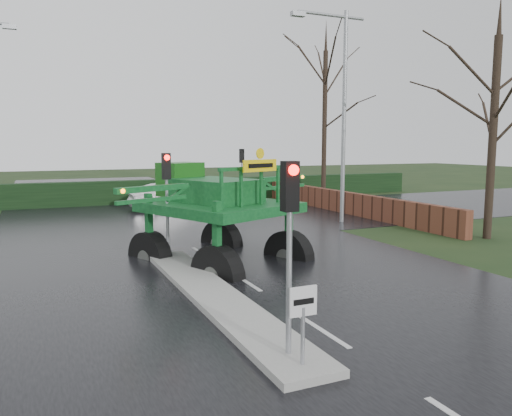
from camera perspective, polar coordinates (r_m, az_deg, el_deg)
name	(u,v)px	position (r m, az deg, el deg)	size (l,w,h in m)	color
ground	(322,331)	(10.59, 7.53, -13.81)	(140.00, 140.00, 0.00)	black
road_main	(185,243)	(19.50, -8.07, -4.01)	(14.00, 80.00, 0.02)	black
road_cross	(152,221)	(25.23, -11.84, -1.52)	(80.00, 12.00, 0.02)	black
median_island	(213,295)	(12.61, -4.91, -9.88)	(1.20, 10.00, 0.16)	gray
hedge_row	(124,192)	(32.95, -14.85, 1.73)	(44.00, 0.90, 1.50)	black
brick_wall	(332,200)	(29.20, 8.69, 0.91)	(0.40, 20.00, 1.20)	#592D1E
keep_left_sign	(303,313)	(8.39, 5.40, -11.82)	(0.50, 0.07, 1.35)	gray
traffic_signal_near	(290,216)	(8.45, 3.88, -0.97)	(0.26, 0.33, 3.52)	gray
traffic_signal_mid	(167,182)	(16.41, -10.17, 2.94)	(0.26, 0.33, 3.52)	gray
traffic_signal_far	(242,164)	(30.75, -1.64, 5.03)	(0.26, 0.33, 3.52)	gray
street_light_right	(339,98)	(24.51, 9.46, 12.32)	(3.85, 0.30, 10.00)	gray
tree_right_near	(494,109)	(22.11, 25.60, 10.20)	(5.60, 5.60, 9.64)	black
tree_right_far	(325,104)	(34.69, 7.87, 11.68)	(7.00, 7.00, 12.05)	black
crop_sprayer	(211,201)	(14.40, -5.11, 0.79)	(7.63, 6.22, 4.61)	black
white_sedan	(170,210)	(29.47, -9.78, -0.23)	(1.62, 4.64, 1.53)	silver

